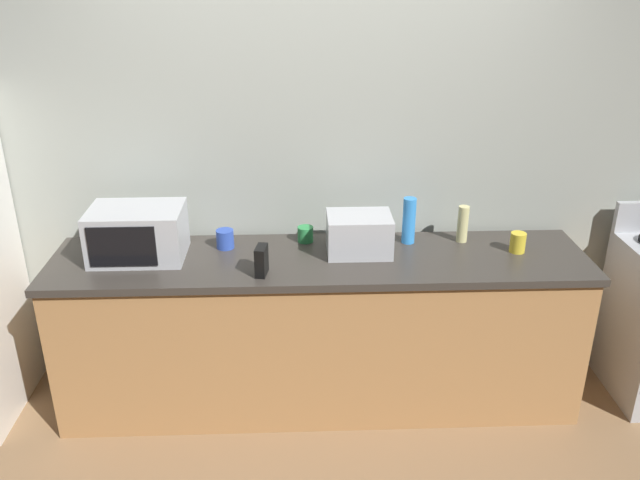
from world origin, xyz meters
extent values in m
plane|color=#93704C|center=(0.00, 0.00, 0.00)|extent=(8.00, 8.00, 0.00)
cube|color=#9EA399|center=(0.00, 0.81, 1.35)|extent=(6.40, 0.10, 2.70)
cube|color=#B27F4C|center=(0.00, 0.40, 0.43)|extent=(2.80, 0.60, 0.86)
cube|color=#38332D|center=(0.00, 0.40, 0.88)|extent=(2.84, 0.64, 0.04)
cube|color=#B7BABF|center=(-0.95, 0.45, 1.04)|extent=(0.48, 0.34, 0.27)
cube|color=black|center=(-0.99, 0.28, 1.04)|extent=(0.34, 0.01, 0.21)
cube|color=#B7BABF|center=(0.21, 0.46, 1.01)|extent=(0.34, 0.26, 0.21)
cube|color=black|center=(-0.30, 0.21, 0.98)|extent=(0.07, 0.12, 0.15)
cylinder|color=beige|center=(0.80, 0.58, 1.00)|extent=(0.06, 0.06, 0.21)
cylinder|color=#338CE5|center=(0.50, 0.58, 1.03)|extent=(0.07, 0.07, 0.26)
cylinder|color=yellow|center=(1.06, 0.43, 0.95)|extent=(0.08, 0.08, 0.11)
cylinder|color=#2D8C47|center=(-0.07, 0.61, 0.94)|extent=(0.09, 0.09, 0.09)
cylinder|color=#2D4CB2|center=(-0.51, 0.54, 0.95)|extent=(0.09, 0.09, 0.10)
camera|label=1|loc=(-0.13, -2.73, 2.37)|focal=36.80mm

